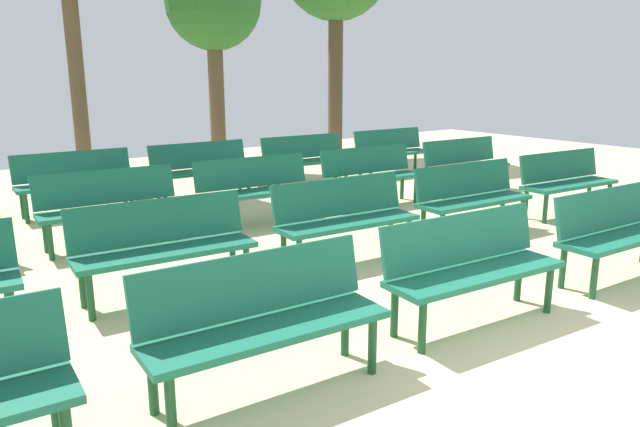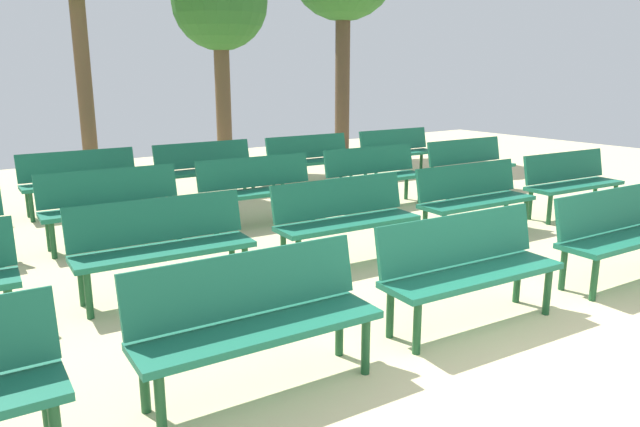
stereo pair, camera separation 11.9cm
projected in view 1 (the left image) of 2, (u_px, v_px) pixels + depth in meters
The scene contains 16 objects.
bench_r0_c1 at pixel (263, 315), 3.77m from camera, with size 1.63×0.60×0.87m.
bench_r0_c2 at pixel (470, 262), 4.79m from camera, with size 1.64×0.63×0.87m.
bench_r0_c3 at pixel (618, 228), 5.82m from camera, with size 1.63×0.59×0.87m.
bench_r1_c1 at pixel (163, 242), 5.35m from camera, with size 1.64×0.63×0.87m.
bench_r1_c2 at pixel (345, 215), 6.35m from camera, with size 1.64×0.62×0.87m.
bench_r1_c3 at pixel (471, 194), 7.36m from camera, with size 1.63×0.60×0.87m.
bench_r1_c4 at pixel (566, 179), 8.42m from camera, with size 1.64×0.63×0.87m.
bench_r2_c1 at pixel (109, 203), 6.89m from camera, with size 1.64×0.62×0.87m.
bench_r2_c2 at pixel (256, 186), 7.87m from camera, with size 1.64×0.63×0.87m.
bench_r2_c3 at pixel (371, 172), 8.92m from camera, with size 1.63×0.59×0.87m.
bench_r2_c4 at pixel (464, 162), 9.91m from camera, with size 1.63×0.58×0.87m.
bench_r3_c1 at pixel (75, 178), 8.42m from camera, with size 1.63×0.57×0.87m.
bench_r3_c2 at pixel (202, 167), 9.44m from camera, with size 1.63×0.57×0.87m.
bench_r3_c3 at pixel (306, 157), 10.43m from camera, with size 1.63×0.59×0.87m.
bench_r3_c4 at pixel (392, 149), 11.49m from camera, with size 1.62×0.57×0.87m.
tree_0 at pixel (213, 5), 11.46m from camera, with size 1.85×1.85×4.19m.
Camera 1 is at (-3.65, -1.29, 2.02)m, focal length 33.48 mm.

